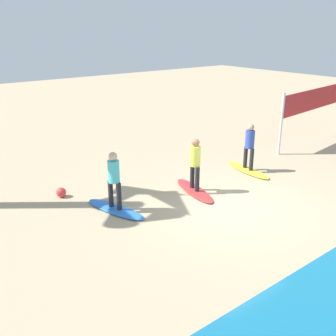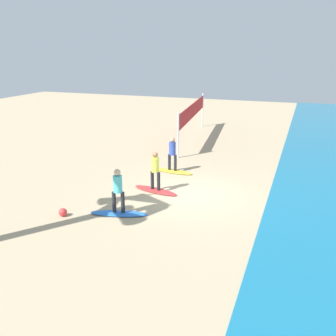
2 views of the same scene
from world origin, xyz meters
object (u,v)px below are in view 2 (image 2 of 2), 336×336
surfer_red (155,168)px  volleyball_net (193,112)px  surfboard_blue (119,213)px  surfboard_yellow (172,171)px  surfer_yellow (172,151)px  surfer_blue (118,188)px  surfboard_red (156,190)px  beach_ball (63,212)px

surfer_red → volleyball_net: (-9.68, -1.28, 0.75)m
surfboard_blue → volleyball_net: size_ratio=0.23×
surfboard_yellow → surfer_yellow: bearing=8.1°
surfer_red → surfer_blue: 2.66m
surfboard_yellow → volleyball_net: bearing=106.8°
surfer_yellow → surfboard_red: (2.74, 0.21, -0.99)m
surfboard_yellow → surfboard_red: (2.74, 0.21, 0.00)m
surfboard_yellow → volleyball_net: size_ratio=0.23×
surfboard_blue → beach_ball: beach_ball is taller
surfer_yellow → surfboard_red: bearing=4.4°
beach_ball → surfer_yellow: bearing=162.2°
surfer_red → surfer_yellow: bearing=-175.6°
surfboard_blue → volleyball_net: 12.47m
surfboard_red → beach_ball: beach_ball is taller
surfboard_yellow → surfer_yellow: (0.00, 0.00, 0.99)m
surfboard_yellow → surfboard_blue: bearing=-83.7°
surfer_yellow → surfer_red: 2.74m
surfer_yellow → surfer_red: size_ratio=1.00×
surfboard_red → surfer_blue: bearing=-84.9°
surfboard_red → surfer_blue: surfer_blue is taller
surfer_yellow → volleyball_net: 7.06m
surfboard_red → beach_ball: bearing=-109.3°
surfboard_red → volleyball_net: size_ratio=0.23×
volleyball_net → surfer_red: bearing=7.5°
surfboard_red → surfboard_blue: same height
surfer_blue → beach_ball: bearing=-66.0°
surfboard_yellow → beach_ball: bearing=-99.8°
beach_ball → surfboard_red: bearing=147.4°
surfer_yellow → surfer_red: same height
surfer_blue → surfboard_yellow: bearing=178.2°
surfer_red → volleyball_net: size_ratio=0.18×
volleyball_net → surfboard_red: bearing=7.5°
surfboard_blue → surfer_blue: (0.00, 0.00, 0.99)m
surfboard_red → surfer_yellow: bearing=107.7°
surfboard_yellow → beach_ball: size_ratio=7.00×
surfer_yellow → beach_ball: 6.56m
surfboard_blue → surfer_blue: surfer_blue is taller
surfer_blue → volleyball_net: (-12.32, -0.90, 0.75)m
surfer_yellow → beach_ball: (6.18, -1.99, -0.89)m
surfer_red → surfboard_blue: bearing=-8.2°
surfer_yellow → surfboard_blue: (5.37, -0.17, -0.99)m
surfboard_yellow → beach_ball: (6.18, -1.99, 0.10)m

